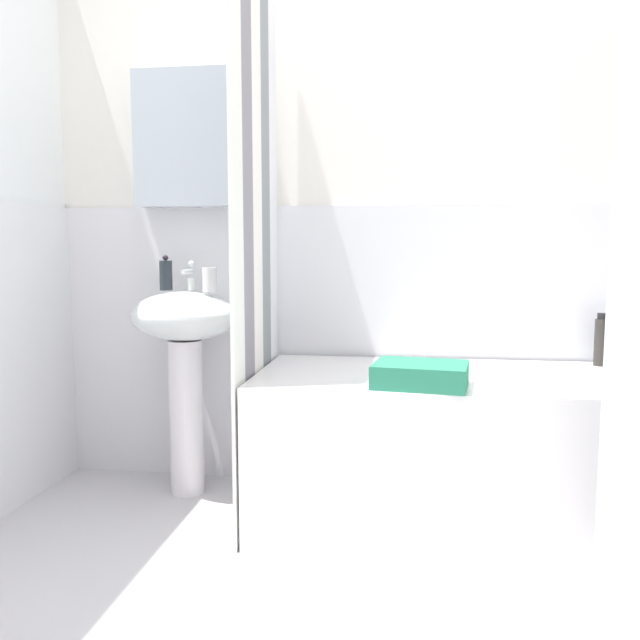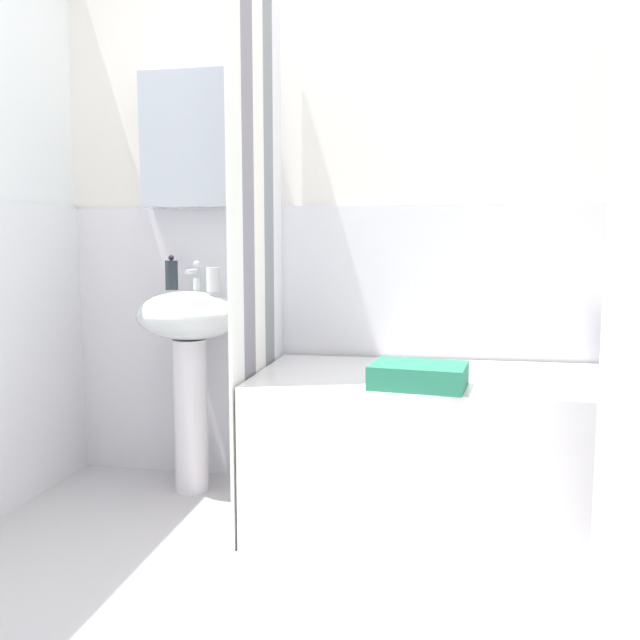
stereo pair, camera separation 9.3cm
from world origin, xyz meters
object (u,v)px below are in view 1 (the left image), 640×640
(toothbrush_cup, at_px, (210,280))
(bathtub, at_px, (477,451))
(sink, at_px, (185,346))
(soap_dispenser, at_px, (166,275))
(body_wash_bottle, at_px, (623,348))
(conditioner_bottle, at_px, (601,341))
(towel_folded, at_px, (420,374))

(toothbrush_cup, height_order, bathtub, toothbrush_cup)
(sink, relative_size, soap_dispenser, 5.68)
(toothbrush_cup, relative_size, body_wash_bottle, 0.66)
(conditioner_bottle, xyz_separation_m, towel_folded, (-0.70, -0.48, -0.06))
(towel_folded, bearing_deg, body_wash_bottle, 31.80)
(sink, xyz_separation_m, body_wash_bottle, (1.74, 0.12, 0.01))
(toothbrush_cup, bearing_deg, towel_folded, -23.50)
(bathtub, bearing_deg, toothbrush_cup, 172.12)
(soap_dispenser, distance_m, body_wash_bottle, 1.87)
(body_wash_bottle, height_order, towel_folded, body_wash_bottle)
(soap_dispenser, height_order, body_wash_bottle, soap_dispenser)
(towel_folded, bearing_deg, soap_dispenser, 156.84)
(body_wash_bottle, distance_m, towel_folded, 0.93)
(sink, distance_m, toothbrush_cup, 0.30)
(soap_dispenser, xyz_separation_m, bathtub, (1.27, -0.23, -0.63))
(soap_dispenser, relative_size, bathtub, 0.09)
(toothbrush_cup, relative_size, conditioner_bottle, 0.48)
(soap_dispenser, bearing_deg, towel_folded, -23.16)
(sink, distance_m, soap_dispenser, 0.32)
(bathtub, distance_m, conditioner_bottle, 0.67)
(body_wash_bottle, relative_size, conditioner_bottle, 0.72)
(body_wash_bottle, bearing_deg, toothbrush_cup, -175.58)
(bathtub, height_order, body_wash_bottle, body_wash_bottle)
(soap_dispenser, distance_m, conditioner_bottle, 1.77)
(sink, height_order, towel_folded, sink)
(conditioner_bottle, bearing_deg, soap_dispenser, -179.08)
(sink, xyz_separation_m, bathtub, (1.16, -0.15, -0.34))
(conditioner_bottle, bearing_deg, body_wash_bottle, 6.43)
(bathtub, bearing_deg, towel_folded, -134.18)
(sink, relative_size, conditioner_bottle, 4.08)
(bathtub, bearing_deg, sink, 172.47)
(bathtub, distance_m, body_wash_bottle, 0.73)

